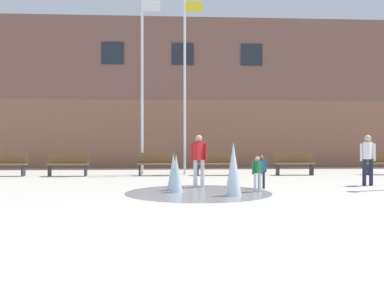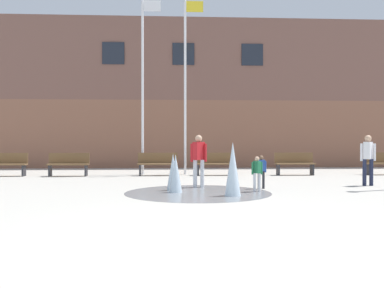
{
  "view_description": "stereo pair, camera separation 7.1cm",
  "coord_description": "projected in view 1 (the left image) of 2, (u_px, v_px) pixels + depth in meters",
  "views": [
    {
      "loc": [
        -0.96,
        -6.83,
        1.48
      ],
      "look_at": [
        -0.0,
        8.26,
        1.3
      ],
      "focal_mm": 42.0,
      "sensor_mm": 36.0,
      "label": 1
    },
    {
      "loc": [
        -0.89,
        -6.83,
        1.48
      ],
      "look_at": [
        -0.0,
        8.26,
        1.3
      ],
      "focal_mm": 42.0,
      "sensor_mm": 36.0,
      "label": 2
    }
  ],
  "objects": [
    {
      "name": "splash_fountain",
      "position": [
        201.0,
        175.0,
        12.14
      ],
      "size": [
        4.0,
        4.0,
        1.4
      ],
      "color": "gray",
      "rests_on": "ground"
    },
    {
      "name": "park_bench_far_left",
      "position": [
        6.0,
        164.0,
        17.67
      ],
      "size": [
        1.6,
        0.44,
        0.91
      ],
      "color": "#28282D",
      "rests_on": "ground"
    },
    {
      "name": "park_bench_near_trashcan",
      "position": [
        294.0,
        163.0,
        18.25
      ],
      "size": [
        1.6,
        0.44,
        0.91
      ],
      "color": "#28282D",
      "rests_on": "ground"
    },
    {
      "name": "park_bench_left_of_flagpoles",
      "position": [
        68.0,
        164.0,
        17.71
      ],
      "size": [
        1.6,
        0.44,
        0.91
      ],
      "color": "#28282D",
      "rests_on": "ground"
    },
    {
      "name": "flagpole_left",
      "position": [
        143.0,
        77.0,
        18.46
      ],
      "size": [
        0.8,
        0.1,
        7.57
      ],
      "color": "silver",
      "rests_on": "ground"
    },
    {
      "name": "teen_by_trashcan",
      "position": [
        368.0,
        156.0,
        14.11
      ],
      "size": [
        0.5,
        0.39,
        1.59
      ],
      "rotation": [
        0.0,
        0.0,
        -2.27
      ],
      "color": "#1E233D",
      "rests_on": "ground"
    },
    {
      "name": "adult_in_red",
      "position": [
        199.0,
        157.0,
        13.58
      ],
      "size": [
        0.5,
        0.38,
        1.59
      ],
      "rotation": [
        0.0,
        0.0,
        -2.39
      ],
      "color": "silver",
      "rests_on": "ground"
    },
    {
      "name": "ground_plane",
      "position": [
        226.0,
        235.0,
        6.89
      ],
      "size": [
        100.0,
        100.0,
        0.0
      ],
      "primitive_type": "plane",
      "color": "#B2ADA3"
    },
    {
      "name": "park_bench_center",
      "position": [
        215.0,
        163.0,
        18.13
      ],
      "size": [
        1.6,
        0.44,
        0.91
      ],
      "color": "#28282D",
      "rests_on": "ground"
    },
    {
      "name": "park_bench_under_left_flagpole",
      "position": [
        157.0,
        164.0,
        18.0
      ],
      "size": [
        1.6,
        0.44,
        0.91
      ],
      "color": "#28282D",
      "rests_on": "ground"
    },
    {
      "name": "park_bench_far_right",
      "position": [
        383.0,
        163.0,
        18.46
      ],
      "size": [
        1.6,
        0.44,
        0.91
      ],
      "color": "#28282D",
      "rests_on": "ground"
    },
    {
      "name": "library_building",
      "position": [
        180.0,
        98.0,
        25.6
      ],
      "size": [
        36.0,
        6.05,
        7.63
      ],
      "color": "brown",
      "rests_on": "ground"
    },
    {
      "name": "child_running",
      "position": [
        257.0,
        171.0,
        12.49
      ],
      "size": [
        0.31,
        0.24,
        0.99
      ],
      "rotation": [
        0.0,
        0.0,
        2.06
      ],
      "color": "silver",
      "rests_on": "ground"
    },
    {
      "name": "child_with_pink_shirt",
      "position": [
        261.0,
        169.0,
        13.24
      ],
      "size": [
        0.31,
        0.13,
        0.99
      ],
      "rotation": [
        0.0,
        0.0,
        -0.02
      ],
      "color": "#28282D",
      "rests_on": "ground"
    },
    {
      "name": "flagpole_right",
      "position": [
        185.0,
        77.0,
        18.57
      ],
      "size": [
        0.8,
        0.1,
        7.57
      ],
      "color": "silver",
      "rests_on": "ground"
    }
  ]
}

